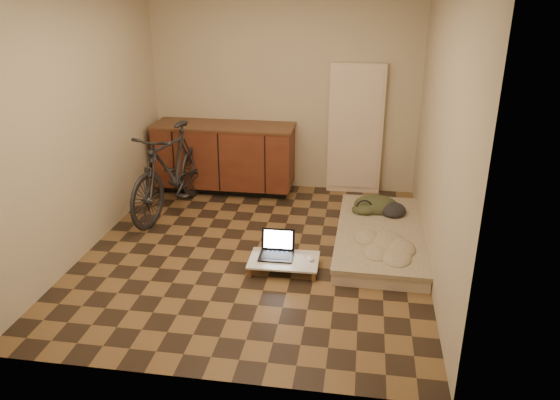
% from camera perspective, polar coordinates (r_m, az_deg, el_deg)
% --- Properties ---
extents(room_shell, '(3.50, 4.00, 2.60)m').
position_cam_1_polar(room_shell, '(5.31, -2.79, 7.14)').
color(room_shell, brown).
rests_on(room_shell, ground).
extents(cabinets, '(1.84, 0.62, 0.91)m').
position_cam_1_polar(cabinets, '(7.30, -5.80, 4.48)').
color(cabinets, black).
rests_on(cabinets, ground).
extents(appliance_panel, '(0.70, 0.10, 1.70)m').
position_cam_1_polar(appliance_panel, '(7.20, 7.90, 7.30)').
color(appliance_panel, beige).
rests_on(appliance_panel, ground).
extents(bicycle, '(0.89, 1.89, 1.17)m').
position_cam_1_polar(bicycle, '(6.67, -11.29, 3.51)').
color(bicycle, black).
rests_on(bicycle, ground).
extents(futon, '(0.96, 1.96, 0.17)m').
position_cam_1_polar(futon, '(6.01, 10.46, -3.77)').
color(futon, '#C4B29D').
rests_on(futon, ground).
extents(clothing_pile, '(0.55, 0.46, 0.22)m').
position_cam_1_polar(clothing_pile, '(6.43, 10.45, -0.12)').
color(clothing_pile, '#333921').
rests_on(clothing_pile, futon).
extents(headphones, '(0.23, 0.22, 0.14)m').
position_cam_1_polar(headphones, '(6.31, 8.80, -0.79)').
color(headphones, black).
rests_on(headphones, futon).
extents(lap_desk, '(0.69, 0.45, 0.11)m').
position_cam_1_polar(lap_desk, '(5.40, 0.40, -6.33)').
color(lap_desk, brown).
rests_on(lap_desk, ground).
extents(laptop, '(0.34, 0.31, 0.23)m').
position_cam_1_polar(laptop, '(5.45, -0.34, -5.27)').
color(laptop, black).
rests_on(laptop, lap_desk).
extents(mouse, '(0.09, 0.12, 0.04)m').
position_cam_1_polar(mouse, '(5.37, 3.22, -6.12)').
color(mouse, white).
rests_on(mouse, lap_desk).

